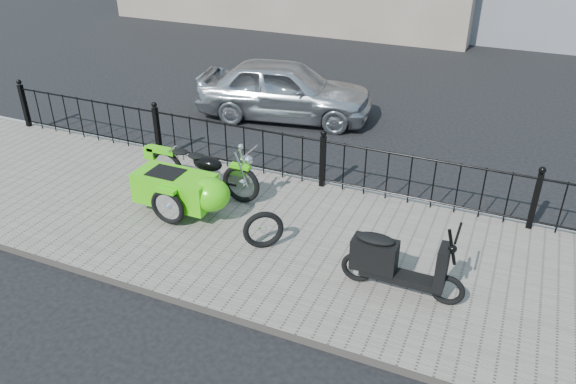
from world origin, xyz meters
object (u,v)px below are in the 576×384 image
at_px(motorcycle_sidecar, 189,186).
at_px(scooter, 394,263).
at_px(sedan_car, 285,90).
at_px(spare_tire, 263,230).

relative_size(motorcycle_sidecar, scooter, 1.37).
bearing_deg(scooter, motorcycle_sidecar, 169.21).
bearing_deg(sedan_car, motorcycle_sidecar, 174.71).
relative_size(scooter, spare_tire, 2.69).
bearing_deg(spare_tire, sedan_car, 110.61).
distance_m(scooter, spare_tire, 2.02).
bearing_deg(spare_tire, motorcycle_sidecar, 163.31).
bearing_deg(spare_tire, scooter, -6.03).
height_order(motorcycle_sidecar, scooter, scooter).
xyz_separation_m(scooter, spare_tire, (-2.00, 0.21, -0.13)).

